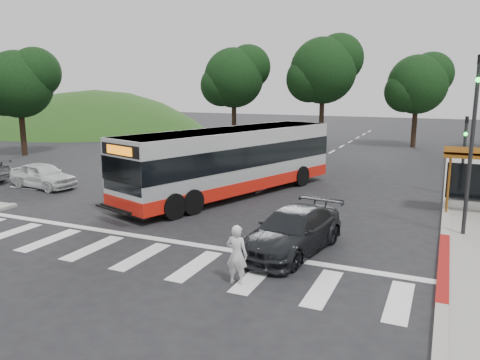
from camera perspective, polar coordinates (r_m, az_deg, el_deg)
The scene contains 15 objects.
ground at distance 19.77m, azimuth -3.44°, elevation -4.61°, with size 140.00×140.00×0.00m, color black.
curb_east at distance 25.43m, azimuth 23.88°, elevation -1.79°, with size 0.30×40.00×0.15m, color #9E9991.
curb_east_red at distance 15.80m, azimuth 23.57°, elevation -9.46°, with size 0.32×6.00×0.15m, color maroon.
hillside_nw at distance 62.36m, azimuth -17.10°, elevation 5.88°, with size 44.00×44.00×10.00m, color #223F14.
crosswalk_ladder at distance 15.73m, azimuth -11.94°, elevation -9.09°, with size 18.00×2.60×0.01m, color silver.
traffic_signal_ne_tall at distance 18.44m, azimuth 26.52°, elevation 5.33°, with size 0.18×0.37×6.50m.
traffic_signal_ne_short at distance 25.54m, azimuth 25.67°, elevation 3.60°, with size 0.18×0.37×4.00m.
tree_north_a at distance 44.27m, azimuth 10.23°, elevation 13.13°, with size 6.60×6.15×10.17m.
tree_north_b at distance 45.00m, azimuth 20.90°, elevation 10.93°, with size 5.72×5.33×8.43m.
tree_north_c at distance 45.01m, azimuth -0.62°, elevation 12.47°, with size 6.16×5.74×9.30m.
tree_west_a at distance 40.84m, azimuth -25.27°, elevation 10.63°, with size 5.72×5.33×8.43m.
transit_bus at distance 23.53m, azimuth -0.98°, elevation 2.16°, with size 2.80×12.93×3.34m, color silver, non-canonical shape.
pedestrian at distance 13.11m, azimuth -0.40°, elevation -9.09°, with size 0.62×0.41×1.71m, color silver.
dark_sedan at distance 15.73m, azimuth 6.40°, elevation -6.18°, with size 2.00×4.91×1.43m, color black.
west_car_white at distance 27.49m, azimuth -22.90°, elevation 0.53°, with size 1.63×4.06×1.38m, color silver.
Camera 1 is at (8.79, -16.86, 5.44)m, focal length 35.00 mm.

